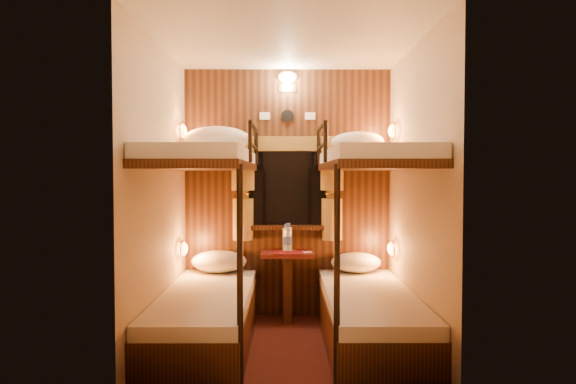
{
  "coord_description": "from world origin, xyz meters",
  "views": [
    {
      "loc": [
        -0.02,
        -3.98,
        1.39
      ],
      "look_at": [
        0.0,
        0.15,
        1.24
      ],
      "focal_mm": 32.0,
      "sensor_mm": 36.0,
      "label": 1
    }
  ],
  "objects_px": {
    "bunk_left": "(206,278)",
    "bottle_left": "(288,239)",
    "table": "(288,277)",
    "bottle_right": "(286,239)",
    "bunk_right": "(369,278)"
  },
  "relations": [
    {
      "from": "bottle_left",
      "to": "table",
      "type": "bearing_deg",
      "value": -96.65
    },
    {
      "from": "bunk_right",
      "to": "bottle_right",
      "type": "bearing_deg",
      "value": 128.04
    },
    {
      "from": "bunk_left",
      "to": "bottle_right",
      "type": "xyz_separation_m",
      "value": [
        0.64,
        0.84,
        0.2
      ]
    },
    {
      "from": "bunk_left",
      "to": "bottle_right",
      "type": "relative_size",
      "value": 7.35
    },
    {
      "from": "bunk_left",
      "to": "bottle_right",
      "type": "height_order",
      "value": "bunk_left"
    },
    {
      "from": "bunk_right",
      "to": "table",
      "type": "distance_m",
      "value": 1.02
    },
    {
      "from": "bunk_left",
      "to": "table",
      "type": "distance_m",
      "value": 1.02
    },
    {
      "from": "bunk_left",
      "to": "bunk_right",
      "type": "height_order",
      "value": "same"
    },
    {
      "from": "bunk_right",
      "to": "bottle_left",
      "type": "relative_size",
      "value": 7.07
    },
    {
      "from": "bunk_right",
      "to": "bottle_left",
      "type": "height_order",
      "value": "bunk_right"
    },
    {
      "from": "bunk_right",
      "to": "table",
      "type": "xyz_separation_m",
      "value": [
        -0.65,
        0.78,
        -0.14
      ]
    },
    {
      "from": "bunk_left",
      "to": "bunk_right",
      "type": "xyz_separation_m",
      "value": [
        1.3,
        0.0,
        0.0
      ]
    },
    {
      "from": "bunk_left",
      "to": "bottle_left",
      "type": "height_order",
      "value": "bunk_left"
    },
    {
      "from": "bunk_right",
      "to": "bunk_left",
      "type": "bearing_deg",
      "value": 180.0
    },
    {
      "from": "bunk_left",
      "to": "table",
      "type": "relative_size",
      "value": 2.9
    }
  ]
}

